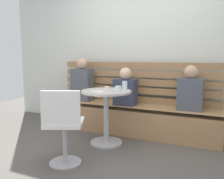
% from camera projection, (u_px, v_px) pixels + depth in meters
% --- Properties ---
extents(ground, '(8.00, 8.00, 0.00)m').
position_uv_depth(ground, '(93.00, 162.00, 2.68)').
color(ground, '#514C47').
extents(back_wall, '(5.20, 0.10, 2.90)m').
position_uv_depth(back_wall, '(140.00, 41.00, 3.96)').
color(back_wall, silver).
rests_on(back_wall, ground).
extents(booth_bench, '(2.70, 0.52, 0.44)m').
position_uv_depth(booth_bench, '(130.00, 119.00, 3.73)').
color(booth_bench, '#A87C51').
rests_on(booth_bench, ground).
extents(booth_backrest, '(2.65, 0.04, 0.66)m').
position_uv_depth(booth_backrest, '(135.00, 82.00, 3.87)').
color(booth_backrest, '#9A7249').
rests_on(booth_backrest, booth_bench).
extents(cafe_table, '(0.68, 0.68, 0.74)m').
position_uv_depth(cafe_table, '(106.00, 107.00, 3.21)').
color(cafe_table, '#ADADB2').
rests_on(cafe_table, ground).
extents(white_chair, '(0.53, 0.53, 0.85)m').
position_uv_depth(white_chair, '(63.00, 125.00, 2.54)').
color(white_chair, '#ADADB2').
rests_on(white_chair, ground).
extents(person_adult, '(0.34, 0.22, 0.73)m').
position_uv_depth(person_adult, '(82.00, 82.00, 4.05)').
color(person_adult, '#4C515B').
rests_on(person_adult, booth_bench).
extents(person_child_left, '(0.34, 0.22, 0.64)m').
position_uv_depth(person_child_left, '(190.00, 91.00, 3.32)').
color(person_child_left, '#4C515B').
rests_on(person_child_left, booth_bench).
extents(person_child_middle, '(0.34, 0.22, 0.59)m').
position_uv_depth(person_child_middle, '(125.00, 89.00, 3.68)').
color(person_child_middle, '#333851').
rests_on(person_child_middle, booth_bench).
extents(cup_espresso_small, '(0.06, 0.06, 0.05)m').
position_uv_depth(cup_espresso_small, '(107.00, 88.00, 3.19)').
color(cup_espresso_small, silver).
rests_on(cup_espresso_small, cafe_table).
extents(cup_glass_tall, '(0.07, 0.07, 0.12)m').
position_uv_depth(cup_glass_tall, '(125.00, 86.00, 3.22)').
color(cup_glass_tall, silver).
rests_on(cup_glass_tall, cafe_table).
extents(cup_glass_short, '(0.08, 0.08, 0.08)m').
position_uv_depth(cup_glass_short, '(118.00, 89.00, 3.02)').
color(cup_glass_short, silver).
rests_on(cup_glass_short, cafe_table).
extents(plate_small, '(0.17, 0.17, 0.01)m').
position_uv_depth(plate_small, '(98.00, 92.00, 3.04)').
color(plate_small, white).
rests_on(plate_small, cafe_table).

